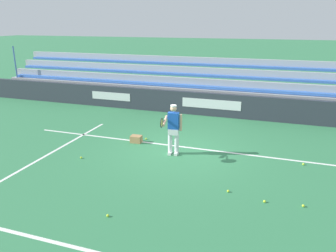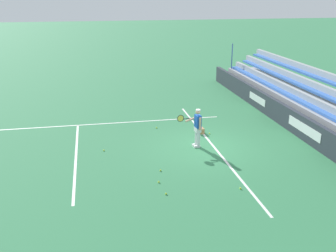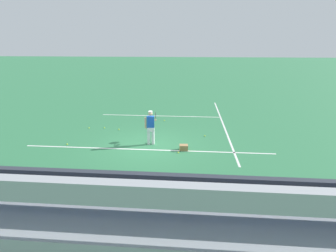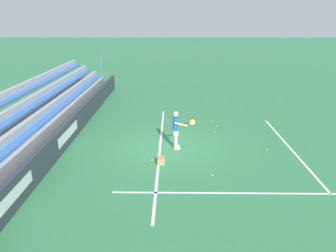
% 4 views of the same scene
% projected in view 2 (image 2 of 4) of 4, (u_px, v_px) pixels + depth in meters
% --- Properties ---
extents(ground_plane, '(160.00, 160.00, 0.00)m').
position_uv_depth(ground_plane, '(202.00, 147.00, 17.46)').
color(ground_plane, '#337A4C').
extents(court_baseline_white, '(12.00, 0.10, 0.01)m').
position_uv_depth(court_baseline_white, '(213.00, 146.00, 17.55)').
color(court_baseline_white, white).
rests_on(court_baseline_white, ground).
extents(court_sideline_white, '(0.10, 12.00, 0.01)m').
position_uv_depth(court_sideline_white, '(107.00, 123.00, 20.54)').
color(court_sideline_white, white).
rests_on(court_sideline_white, ground).
extents(court_service_line_white, '(8.22, 0.10, 0.01)m').
position_uv_depth(court_service_line_white, '(76.00, 156.00, 16.45)').
color(court_service_line_white, white).
rests_on(court_service_line_white, ground).
extents(back_wall_sponsor_board, '(25.79, 0.25, 1.10)m').
position_uv_depth(back_wall_sponsor_board, '(304.00, 128.00, 18.19)').
color(back_wall_sponsor_board, '#2D333D').
rests_on(back_wall_sponsor_board, ground).
extents(tennis_player, '(0.59, 1.03, 1.71)m').
position_uv_depth(tennis_player, '(197.00, 127.00, 17.22)').
color(tennis_player, silver).
rests_on(tennis_player, ground).
extents(ball_box_cardboard, '(0.41, 0.32, 0.26)m').
position_uv_depth(ball_box_cardboard, '(200.00, 130.00, 19.12)').
color(ball_box_cardboard, '#A87F51').
rests_on(ball_box_cardboard, ground).
extents(tennis_ball_on_baseline, '(0.07, 0.07, 0.07)m').
position_uv_depth(tennis_ball_on_baseline, '(166.00, 194.00, 13.35)').
color(tennis_ball_on_baseline, '#CCE533').
rests_on(tennis_ball_on_baseline, ground).
extents(tennis_ball_toward_net, '(0.07, 0.07, 0.07)m').
position_uv_depth(tennis_ball_toward_net, '(156.00, 128.00, 19.81)').
color(tennis_ball_toward_net, '#CCE533').
rests_on(tennis_ball_toward_net, ground).
extents(tennis_ball_stray_back, '(0.07, 0.07, 0.07)m').
position_uv_depth(tennis_ball_stray_back, '(209.00, 133.00, 19.00)').
color(tennis_ball_stray_back, '#CCE533').
rests_on(tennis_ball_stray_back, ground).
extents(tennis_ball_far_left, '(0.07, 0.07, 0.07)m').
position_uv_depth(tennis_ball_far_left, '(104.00, 150.00, 17.00)').
color(tennis_ball_far_left, '#CCE533').
rests_on(tennis_ball_far_left, ground).
extents(tennis_ball_by_box, '(0.07, 0.07, 0.07)m').
position_uv_depth(tennis_ball_by_box, '(241.00, 188.00, 13.71)').
color(tennis_ball_by_box, '#CCE533').
rests_on(tennis_ball_by_box, ground).
extents(tennis_ball_far_right, '(0.07, 0.07, 0.07)m').
position_uv_depth(tennis_ball_far_right, '(160.00, 170.00, 15.09)').
color(tennis_ball_far_right, '#CCE533').
rests_on(tennis_ball_far_right, ground).
extents(tennis_ball_near_player, '(0.07, 0.07, 0.07)m').
position_uv_depth(tennis_ball_near_player, '(159.00, 182.00, 14.17)').
color(tennis_ball_near_player, '#CCE533').
rests_on(tennis_ball_near_player, ground).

